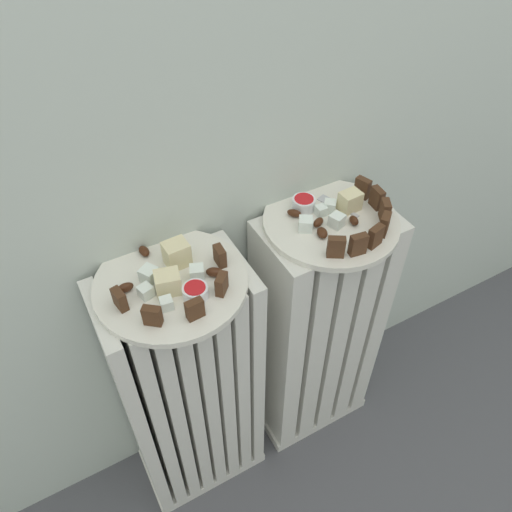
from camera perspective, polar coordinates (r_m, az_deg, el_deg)
The scene contains 37 objects.
radiator_left at distance 1.12m, azimuth -7.54°, elevation -15.19°, with size 0.28×0.17×0.68m.
radiator_right at distance 1.20m, azimuth 6.84°, elevation -8.77°, with size 0.28×0.17×0.68m.
plate_left at distance 0.84m, azimuth -9.74°, elevation -3.05°, with size 0.26×0.26×0.01m, color silver.
plate_right at distance 0.95m, azimuth 8.60°, elevation 3.90°, with size 0.26×0.26×0.01m, color silver.
dark_cake_slice_left_0 at distance 0.80m, azimuth -15.40°, elevation -4.82°, with size 0.03×0.01×0.04m, color #472B19.
dark_cake_slice_left_1 at distance 0.77m, azimuth -11.84°, elevation -6.74°, with size 0.03×0.01×0.04m, color #472B19.
dark_cake_slice_left_2 at distance 0.77m, azimuth -7.05°, elevation -6.08°, with size 0.03×0.01×0.04m, color #472B19.
dark_cake_slice_left_3 at distance 0.80m, azimuth -3.98°, elevation -3.23°, with size 0.03×0.01×0.04m, color #472B19.
dark_cake_slice_left_4 at distance 0.84m, azimuth -4.17°, elevation 0.01°, with size 0.03×0.01×0.04m, color #472B19.
marble_cake_slice_left_0 at distance 0.81m, azimuth -10.09°, elevation -3.02°, with size 0.04×0.03×0.04m, color beige.
marble_cake_slice_left_1 at distance 0.85m, azimuth -9.11°, elevation 0.25°, with size 0.04×0.04×0.04m, color beige.
turkish_delight_left_0 at distance 0.79m, azimuth -10.25°, elevation -5.37°, with size 0.02×0.02×0.02m, color white.
turkish_delight_left_1 at distance 0.83m, azimuth -6.80°, elevation -1.90°, with size 0.02×0.02×0.02m, color white.
turkish_delight_left_2 at distance 0.83m, azimuth -12.18°, elevation -2.10°, with size 0.03×0.03×0.03m, color white.
turkish_delight_left_3 at distance 0.81m, azimuth -12.57°, elevation -4.00°, with size 0.02×0.02×0.02m, color white.
medjool_date_left_0 at distance 0.83m, azimuth -14.79°, elevation -3.54°, with size 0.03×0.02×0.02m, color #3D1E0F.
medjool_date_left_1 at distance 0.88m, azimuth -12.74°, elevation 0.55°, with size 0.03×0.02×0.01m, color #3D1E0F.
medjool_date_left_2 at distance 0.83m, azimuth -4.77°, elevation -1.87°, with size 0.03×0.02×0.02m, color #3D1E0F.
jam_bowl_left at distance 0.80m, azimuth -6.99°, elevation -4.05°, with size 0.04×0.04×0.02m.
dark_cake_slice_right_0 at distance 0.86m, azimuth 9.19°, elevation 1.02°, with size 0.03×0.01×0.04m, color #472B19.
dark_cake_slice_right_1 at distance 0.87m, azimuth 11.66°, elevation 1.29°, with size 0.03×0.01×0.04m, color #472B19.
dark_cake_slice_right_2 at distance 0.89m, azimuth 13.55°, elevation 2.20°, with size 0.03×0.01×0.04m, color #472B19.
dark_cake_slice_right_3 at distance 0.92m, azimuth 14.56°, elevation 3.54°, with size 0.03×0.01×0.04m, color #472B19.
dark_cake_slice_right_4 at distance 0.95m, azimuth 14.59°, elevation 5.06°, with size 0.03×0.01×0.04m, color #472B19.
dark_cake_slice_right_5 at distance 0.98m, azimuth 13.72°, elevation 6.50°, with size 0.03×0.01×0.04m, color #472B19.
dark_cake_slice_right_6 at distance 1.00m, azimuth 12.14°, elevation 7.67°, with size 0.03×0.01×0.04m, color #472B19.
marble_cake_slice_right_0 at distance 0.96m, azimuth 10.75°, elevation 6.21°, with size 0.04×0.03×0.04m, color beige.
turkish_delight_right_0 at distance 0.91m, azimuth 5.72°, elevation 3.67°, with size 0.02×0.02×0.02m, color white.
turkish_delight_right_1 at distance 0.93m, azimuth 9.28°, elevation 4.05°, with size 0.02×0.02×0.02m, color white.
turkish_delight_right_2 at distance 0.95m, azimuth 7.47°, elevation 5.20°, with size 0.02×0.02×0.02m, color white.
turkish_delight_right_3 at distance 0.96m, azimuth 8.47°, elevation 5.70°, with size 0.02×0.02×0.02m, color white.
medjool_date_right_0 at distance 0.90m, azimuth 7.62°, elevation 2.67°, with size 0.03×0.02×0.01m, color #3D1E0F.
medjool_date_right_1 at distance 0.94m, azimuth 11.18°, elevation 4.02°, with size 0.02×0.01×0.02m, color #3D1E0F.
medjool_date_right_2 at distance 0.94m, azimuth 4.42°, elevation 4.92°, with size 0.03×0.01×0.02m, color #3D1E0F.
medjool_date_right_3 at distance 0.93m, azimuth 7.17°, elevation 3.86°, with size 0.03×0.01×0.01m, color #3D1E0F.
jam_bowl_right at distance 0.96m, azimuth 5.50°, elevation 6.11°, with size 0.04×0.04×0.02m.
fork at distance 0.98m, azimuth 9.09°, elevation 5.82°, with size 0.04×0.09×0.00m.
Camera 1 is at (-0.31, -0.28, 1.29)m, focal length 34.81 mm.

